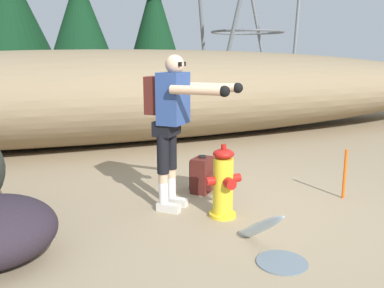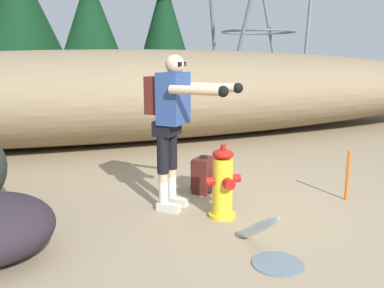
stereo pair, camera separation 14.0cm
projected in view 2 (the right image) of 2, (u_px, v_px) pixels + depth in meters
name	position (u px, v px, depth m)	size (l,w,h in m)	color
ground_plane	(244.00, 214.00, 4.52)	(56.00, 56.00, 0.04)	#998466
dirt_embankment	(144.00, 95.00, 8.33)	(17.83, 3.20, 1.79)	#897556
fire_hydrant	(223.00, 184.00, 4.31)	(0.39, 0.34, 0.79)	yellow
hydrant_water_jet	(255.00, 236.00, 3.73)	(0.43, 1.18, 0.71)	silver
utility_worker	(173.00, 113.00, 4.40)	(0.96, 0.96, 1.69)	beige
spare_backpack	(204.00, 175.00, 5.14)	(0.36, 0.36, 0.47)	#511E19
pine_tree_left	(89.00, 1.00, 12.77)	(2.04, 2.04, 6.03)	#47331E
pine_tree_center	(164.00, 6.00, 14.08)	(1.98, 1.98, 6.51)	#47331E
survey_stake	(348.00, 175.00, 4.85)	(0.04, 0.04, 0.60)	#E55914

